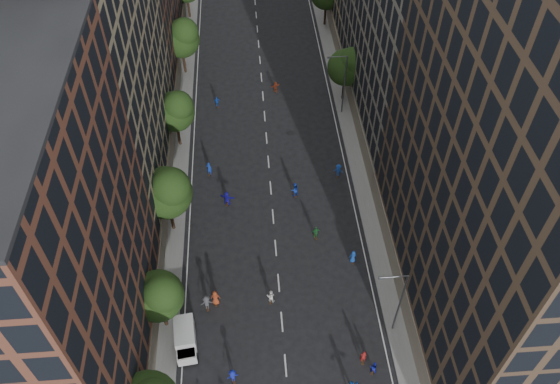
% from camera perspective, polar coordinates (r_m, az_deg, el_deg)
% --- Properties ---
extents(ground, '(240.00, 240.00, 0.00)m').
position_cam_1_polar(ground, '(71.51, -1.40, 5.40)').
color(ground, black).
rests_on(ground, ground).
extents(sidewalk_left, '(4.00, 105.00, 0.15)m').
position_cam_1_polar(sidewalk_left, '(77.81, -10.68, 8.60)').
color(sidewalk_left, slate).
rests_on(sidewalk_left, ground).
extents(sidewalk_right, '(4.00, 105.00, 0.15)m').
position_cam_1_polar(sidewalk_right, '(78.47, 7.19, 9.48)').
color(sidewalk_right, slate).
rests_on(sidewalk_right, ground).
extents(bldg_left_a, '(14.00, 22.00, 30.00)m').
position_cam_1_polar(bldg_left_a, '(44.07, -25.14, -6.98)').
color(bldg_left_a, brown).
rests_on(bldg_left_a, ground).
extents(bldg_left_b, '(14.00, 26.00, 34.00)m').
position_cam_1_polar(bldg_left_b, '(59.61, -20.50, 13.18)').
color(bldg_left_b, '#857557').
rests_on(bldg_left_b, ground).
extents(bldg_right_a, '(14.00, 30.00, 36.00)m').
position_cam_1_polar(bldg_right_a, '(46.11, 24.38, 2.04)').
color(bldg_right_a, '#443224').
rests_on(bldg_right_a, ground).
extents(bldg_right_b, '(14.00, 28.00, 33.00)m').
position_cam_1_polar(bldg_right_b, '(68.52, 15.10, 18.61)').
color(bldg_right_b, '#645E53').
rests_on(bldg_right_b, ground).
extents(tree_left_1, '(4.80, 4.80, 8.21)m').
position_cam_1_polar(tree_left_1, '(50.90, -12.50, -10.46)').
color(tree_left_1, black).
rests_on(tree_left_1, ground).
extents(tree_left_2, '(5.60, 5.60, 9.45)m').
position_cam_1_polar(tree_left_2, '(57.58, -11.70, 0.08)').
color(tree_left_2, black).
rests_on(tree_left_2, ground).
extents(tree_left_3, '(5.00, 5.00, 8.58)m').
position_cam_1_polar(tree_left_3, '(68.20, -10.86, 8.42)').
color(tree_left_3, black).
rests_on(tree_left_3, ground).
extents(tree_left_4, '(5.40, 5.40, 9.08)m').
position_cam_1_polar(tree_left_4, '(81.12, -10.22, 15.65)').
color(tree_left_4, black).
rests_on(tree_left_4, ground).
extents(tree_right_a, '(5.00, 5.00, 8.39)m').
position_cam_1_polar(tree_right_a, '(75.39, 7.07, 12.96)').
color(tree_right_a, black).
rests_on(tree_right_a, ground).
extents(streetlamp_near, '(2.64, 0.22, 9.06)m').
position_cam_1_polar(streetlamp_near, '(51.02, 12.26, -10.99)').
color(streetlamp_near, '#595B60').
rests_on(streetlamp_near, ground).
extents(streetlamp_far, '(2.64, 0.22, 9.06)m').
position_cam_1_polar(streetlamp_far, '(73.19, 6.59, 11.39)').
color(streetlamp_far, '#595B60').
rests_on(streetlamp_far, ground).
extents(cargo_van, '(2.43, 4.41, 2.25)m').
position_cam_1_polar(cargo_van, '(53.26, -9.85, -14.89)').
color(cargo_van, silver).
rests_on(cargo_van, ground).
extents(skater_2, '(0.89, 0.81, 1.49)m').
position_cam_1_polar(skater_2, '(52.47, 9.73, -17.61)').
color(skater_2, '#141BA7').
rests_on(skater_2, ground).
extents(skater_3, '(1.20, 0.88, 1.66)m').
position_cam_1_polar(skater_3, '(51.52, -4.96, -18.63)').
color(skater_3, '#131DA0').
rests_on(skater_3, ground).
extents(skater_6, '(0.98, 0.67, 1.92)m').
position_cam_1_polar(skater_6, '(55.34, -6.76, -10.94)').
color(skater_6, '#9D381A').
rests_on(skater_6, ground).
extents(skater_7, '(0.63, 0.44, 1.67)m').
position_cam_1_polar(skater_7, '(52.68, 8.70, -16.64)').
color(skater_7, maroon).
rests_on(skater_7, ground).
extents(skater_8, '(0.97, 0.84, 1.71)m').
position_cam_1_polar(skater_8, '(55.20, -0.98, -10.86)').
color(skater_8, white).
rests_on(skater_8, ground).
extents(skater_9, '(1.32, 0.87, 1.91)m').
position_cam_1_polar(skater_9, '(55.16, -7.67, -11.41)').
color(skater_9, '#3F4044').
rests_on(skater_9, ground).
extents(skater_10, '(1.05, 0.61, 1.69)m').
position_cam_1_polar(skater_10, '(59.99, 3.76, -4.25)').
color(skater_10, '#1C5E29').
rests_on(skater_10, ground).
extents(skater_11, '(1.84, 1.12, 1.90)m').
position_cam_1_polar(skater_11, '(63.28, -5.56, -0.67)').
color(skater_11, '#1C14A9').
rests_on(skater_11, ground).
extents(skater_12, '(0.82, 0.55, 1.64)m').
position_cam_1_polar(skater_12, '(58.44, 7.63, -6.73)').
color(skater_12, '#123B97').
rests_on(skater_12, ground).
extents(skater_13, '(0.80, 0.66, 1.89)m').
position_cam_1_polar(skater_13, '(66.89, -7.41, 2.41)').
color(skater_13, '#13339F').
rests_on(skater_13, ground).
extents(skater_14, '(1.13, 1.00, 1.93)m').
position_cam_1_polar(skater_14, '(63.91, 1.54, 0.23)').
color(skater_14, '#1330A1').
rests_on(skater_14, ground).
extents(skater_15, '(1.29, 0.97, 1.77)m').
position_cam_1_polar(skater_15, '(66.57, 6.10, 2.23)').
color(skater_15, '#1643B6').
rests_on(skater_15, ground).
extents(skater_16, '(1.01, 0.64, 1.60)m').
position_cam_1_polar(skater_16, '(76.91, -6.60, 9.33)').
color(skater_16, '#1642B3').
rests_on(skater_16, ground).
extents(skater_17, '(1.49, 0.97, 1.54)m').
position_cam_1_polar(skater_17, '(79.21, -0.47, 10.92)').
color(skater_17, '#943418').
rests_on(skater_17, ground).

